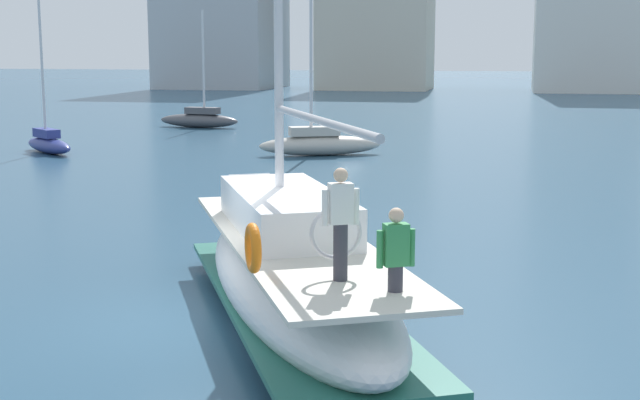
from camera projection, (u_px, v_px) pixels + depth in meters
name	position (u px, v px, depth m)	size (l,w,h in m)	color
ground_plane	(192.00, 321.00, 15.14)	(400.00, 400.00, 0.00)	#284C66
main_sailboat	(293.00, 269.00, 15.00)	(6.50, 9.64, 13.76)	white
moored_sloop_near	(199.00, 119.00, 53.48)	(5.32, 1.82, 7.06)	#4C4C51
moored_sloop_far	(319.00, 142.00, 39.13)	(5.60, 3.40, 7.92)	#B7B2A8
moored_catamaran	(48.00, 142.00, 40.06)	(4.01, 3.50, 7.43)	navy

